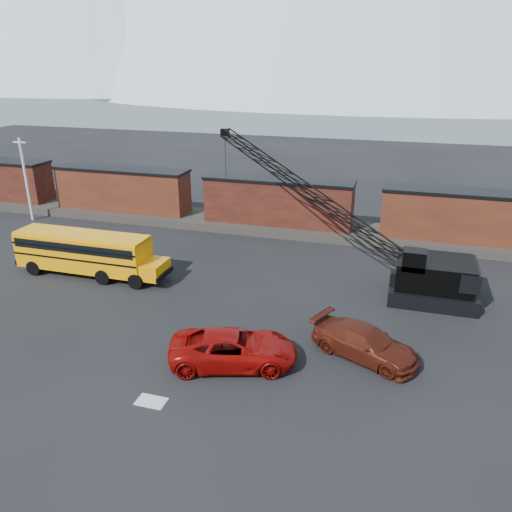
{
  "coord_description": "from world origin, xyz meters",
  "views": [
    {
      "loc": [
        10.64,
        -20.91,
        14.93
      ],
      "look_at": [
        2.1,
        7.8,
        3.0
      ],
      "focal_mm": 35.0,
      "sensor_mm": 36.0,
      "label": 1
    }
  ],
  "objects_px": {
    "school_bus": "(87,252)",
    "red_pickup": "(233,349)",
    "maroon_suv": "(365,343)",
    "crawler_crane": "(305,189)"
  },
  "relations": [
    {
      "from": "maroon_suv",
      "to": "red_pickup",
      "type": "bearing_deg",
      "value": 136.13
    },
    {
      "from": "red_pickup",
      "to": "crawler_crane",
      "type": "height_order",
      "value": "crawler_crane"
    },
    {
      "from": "school_bus",
      "to": "red_pickup",
      "type": "height_order",
      "value": "school_bus"
    },
    {
      "from": "school_bus",
      "to": "maroon_suv",
      "type": "height_order",
      "value": "school_bus"
    },
    {
      "from": "red_pickup",
      "to": "crawler_crane",
      "type": "relative_size",
      "value": 0.31
    },
    {
      "from": "maroon_suv",
      "to": "crawler_crane",
      "type": "relative_size",
      "value": 0.28
    },
    {
      "from": "maroon_suv",
      "to": "school_bus",
      "type": "bearing_deg",
      "value": 99.65
    },
    {
      "from": "school_bus",
      "to": "red_pickup",
      "type": "distance_m",
      "value": 16.01
    },
    {
      "from": "maroon_suv",
      "to": "crawler_crane",
      "type": "distance_m",
      "value": 15.36
    },
    {
      "from": "red_pickup",
      "to": "crawler_crane",
      "type": "bearing_deg",
      "value": -18.43
    }
  ]
}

